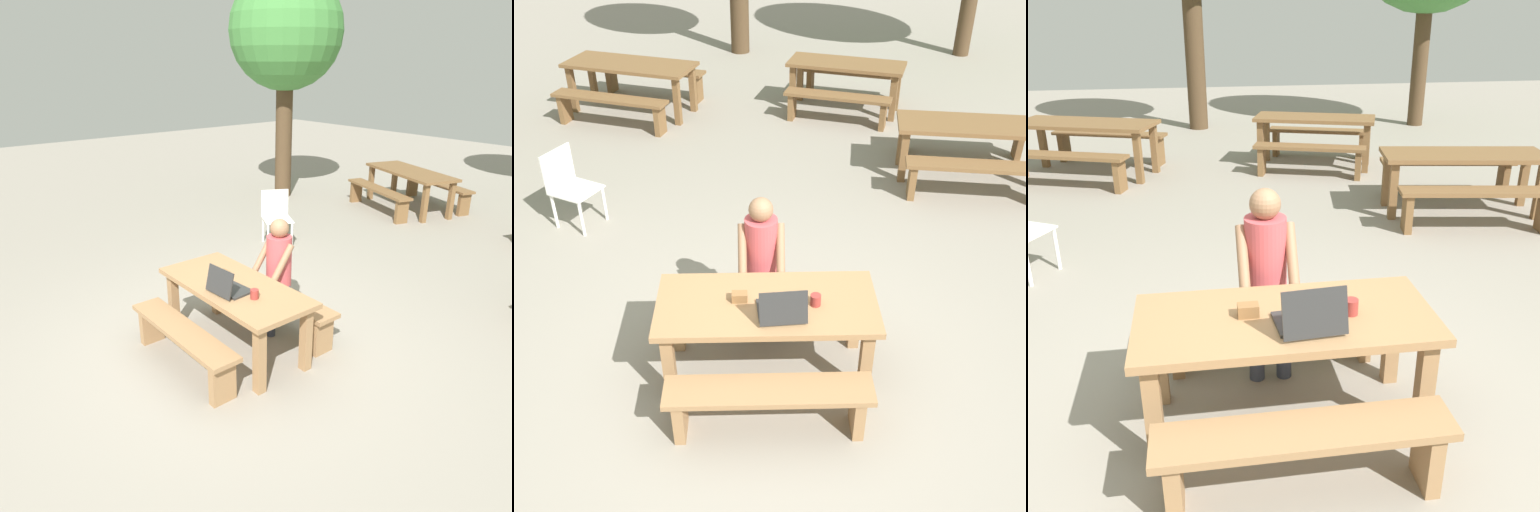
{
  "view_description": "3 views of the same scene",
  "coord_description": "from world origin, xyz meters",
  "views": [
    {
      "loc": [
        3.56,
        -2.62,
        2.77
      ],
      "look_at": [
        0.03,
        0.25,
        0.96
      ],
      "focal_mm": 34.66,
      "sensor_mm": 36.0,
      "label": 1
    },
    {
      "loc": [
        -0.07,
        -3.61,
        3.61
      ],
      "look_at": [
        0.03,
        0.25,
        0.96
      ],
      "focal_mm": 43.18,
      "sensor_mm": 36.0,
      "label": 2
    },
    {
      "loc": [
        -0.44,
        -2.77,
        2.3
      ],
      "look_at": [
        0.03,
        0.25,
        0.96
      ],
      "focal_mm": 40.64,
      "sensor_mm": 36.0,
      "label": 3
    }
  ],
  "objects": [
    {
      "name": "bench_rear_south",
      "position": [
        -2.18,
        5.08,
        0.35
      ],
      "size": [
        1.77,
        0.85,
        0.47
      ],
      "rotation": [
        0.0,
        0.0,
        -0.33
      ],
      "color": "brown",
      "rests_on": "ground"
    },
    {
      "name": "coffee_mug",
      "position": [
        0.36,
        -0.04,
        0.75
      ],
      "size": [
        0.08,
        0.08,
        0.09
      ],
      "color": "#99332D",
      "rests_on": "picnic_table_front"
    },
    {
      "name": "small_pouch",
      "position": [
        -0.2,
        0.03,
        0.74
      ],
      "size": [
        0.12,
        0.08,
        0.07
      ],
      "color": "olive",
      "rests_on": "picnic_table_front"
    },
    {
      "name": "bench_near",
      "position": [
        0.0,
        -0.61,
        0.32
      ],
      "size": [
        1.47,
        0.3,
        0.43
      ],
      "color": "#9E754C",
      "rests_on": "ground"
    },
    {
      "name": "picnic_table_front",
      "position": [
        0.0,
        0.0,
        0.59
      ],
      "size": [
        1.67,
        0.76,
        0.71
      ],
      "color": "#9E754C",
      "rests_on": "ground"
    },
    {
      "name": "person_seated",
      "position": [
        -0.03,
        0.57,
        0.72
      ],
      "size": [
        0.38,
        0.39,
        1.25
      ],
      "color": "#333847",
      "rests_on": "ground"
    },
    {
      "name": "picnic_table_distant",
      "position": [
        2.61,
        3.39,
        0.6
      ],
      "size": [
        1.95,
        0.97,
        0.71
      ],
      "rotation": [
        0.0,
        0.0,
        -0.15
      ],
      "color": "brown",
      "rests_on": "ground"
    },
    {
      "name": "bench_far",
      "position": [
        0.0,
        0.61,
        0.32
      ],
      "size": [
        1.47,
        0.3,
        0.43
      ],
      "color": "#9E754C",
      "rests_on": "ground"
    },
    {
      "name": "bench_mid_south",
      "position": [
        1.15,
        5.15,
        0.33
      ],
      "size": [
        1.6,
        0.78,
        0.45
      ],
      "rotation": [
        0.0,
        0.0,
        -0.32
      ],
      "color": "brown",
      "rests_on": "ground"
    },
    {
      "name": "bench_mid_north",
      "position": [
        1.52,
        6.27,
        0.33
      ],
      "size": [
        1.6,
        0.78,
        0.45
      ],
      "rotation": [
        0.0,
        0.0,
        -0.32
      ],
      "color": "brown",
      "rests_on": "ground"
    },
    {
      "name": "bench_distant_south",
      "position": [
        2.52,
        2.76,
        0.35
      ],
      "size": [
        1.7,
        0.55,
        0.47
      ],
      "rotation": [
        0.0,
        0.0,
        -0.15
      ],
      "color": "brown",
      "rests_on": "ground"
    },
    {
      "name": "ground_plane",
      "position": [
        0.0,
        0.0,
        0.0
      ],
      "size": [
        30.0,
        30.0,
        0.0
      ],
      "primitive_type": "plane",
      "color": "gray"
    },
    {
      "name": "picnic_table_mid",
      "position": [
        1.34,
        5.71,
        0.62
      ],
      "size": [
        1.88,
        1.18,
        0.75
      ],
      "rotation": [
        0.0,
        0.0,
        -0.32
      ],
      "color": "brown",
      "rests_on": "ground"
    },
    {
      "name": "bench_distant_north",
      "position": [
        2.71,
        4.03,
        0.35
      ],
      "size": [
        1.7,
        0.55,
        0.47
      ],
      "rotation": [
        0.0,
        0.0,
        -0.15
      ],
      "color": "brown",
      "rests_on": "ground"
    },
    {
      "name": "picnic_table_rear",
      "position": [
        -1.95,
        5.74,
        0.65
      ],
      "size": [
        2.11,
        1.37,
        0.76
      ],
      "rotation": [
        0.0,
        0.0,
        -0.33
      ],
      "color": "brown",
      "rests_on": "ground"
    },
    {
      "name": "bench_rear_north",
      "position": [
        -1.73,
        6.41,
        0.35
      ],
      "size": [
        1.77,
        0.85,
        0.47
      ],
      "rotation": [
        0.0,
        0.0,
        -0.33
      ],
      "color": "brown",
      "rests_on": "ground"
    },
    {
      "name": "laptop",
      "position": [
        0.11,
        -0.16,
        0.77
      ],
      "size": [
        0.37,
        0.35,
        0.27
      ],
      "rotation": [
        0.0,
        0.0,
        3.22
      ],
      "color": "#2D2D2D",
      "rests_on": "picnic_table_front"
    }
  ]
}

